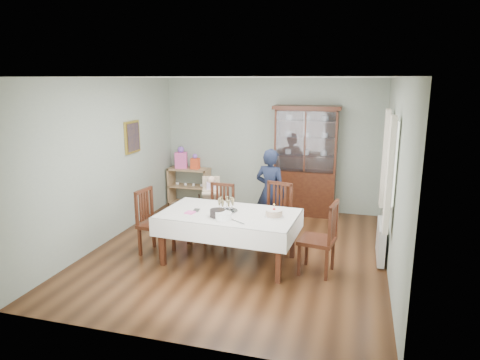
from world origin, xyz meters
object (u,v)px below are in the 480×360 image
at_px(dining_table, 229,237).
at_px(high_chair, 212,207).
at_px(gift_bag_pink, 181,159).
at_px(gift_bag_orange, 195,162).
at_px(chair_end_left, 156,235).
at_px(sideboard, 189,186).
at_px(chair_far_left, 219,225).
at_px(chair_far_right, 274,227).
at_px(champagne_tray, 226,208).
at_px(birthday_cake, 274,213).
at_px(china_cabinet, 305,159).
at_px(woman, 270,192).
at_px(chair_end_right, 318,252).

height_order(dining_table, high_chair, high_chair).
xyz_separation_m(gift_bag_pink, gift_bag_orange, (0.32, 0.00, -0.06)).
bearing_deg(chair_end_left, sideboard, 18.64).
relative_size(chair_far_left, chair_far_right, 0.94).
bearing_deg(gift_bag_orange, dining_table, -59.33).
xyz_separation_m(champagne_tray, birthday_cake, (0.73, -0.05, -0.01)).
height_order(chair_far_right, birthday_cake, chair_far_right).
relative_size(china_cabinet, high_chair, 2.27).
height_order(chair_far_left, chair_end_left, chair_end_left).
bearing_deg(dining_table, gift_bag_pink, 125.58).
bearing_deg(woman, sideboard, -17.73).
bearing_deg(sideboard, china_cabinet, -0.49).
relative_size(chair_end_left, gift_bag_orange, 3.12).
height_order(china_cabinet, high_chair, china_cabinet).
xyz_separation_m(dining_table, chair_end_right, (1.32, -0.04, -0.07)).
xyz_separation_m(dining_table, gift_bag_pink, (-1.89, 2.64, 0.62)).
bearing_deg(gift_bag_orange, chair_end_right, -42.88).
height_order(chair_far_right, gift_bag_orange, gift_bag_orange).
height_order(chair_end_right, high_chair, chair_end_right).
distance_m(chair_far_left, gift_bag_orange, 2.36).
relative_size(dining_table, woman, 1.35).
distance_m(woman, champagne_tray, 1.34).
relative_size(champagne_tray, gift_bag_orange, 1.03).
height_order(high_chair, gift_bag_pink, gift_bag_pink).
xyz_separation_m(chair_end_right, woman, (-0.97, 1.37, 0.45)).
distance_m(chair_end_right, gift_bag_orange, 3.98).
distance_m(champagne_tray, gift_bag_pink, 3.17).
bearing_deg(chair_far_left, dining_table, -58.74).
height_order(chair_far_right, high_chair, chair_far_right).
distance_m(china_cabinet, sideboard, 2.60).
xyz_separation_m(china_cabinet, high_chair, (-1.55, -1.24, -0.75)).
bearing_deg(dining_table, gift_bag_orange, 120.67).
bearing_deg(gift_bag_orange, high_chair, -57.26).
bearing_deg(champagne_tray, high_chair, 117.85).
xyz_separation_m(dining_table, china_cabinet, (0.78, 2.64, 0.74)).
bearing_deg(high_chair, dining_table, -80.91).
xyz_separation_m(chair_far_left, birthday_cake, (1.06, -0.70, 0.52)).
height_order(sideboard, chair_end_left, chair_end_left).
distance_m(chair_far_left, chair_far_right, 0.93).
bearing_deg(high_chair, gift_bag_pink, 112.44).
relative_size(sideboard, gift_bag_orange, 2.75).
height_order(china_cabinet, gift_bag_orange, china_cabinet).
bearing_deg(gift_bag_orange, birthday_cake, -49.68).
height_order(dining_table, chair_end_left, chair_end_left).
bearing_deg(dining_table, china_cabinet, 73.58).
xyz_separation_m(china_cabinet, gift_bag_pink, (-2.67, 0.00, -0.11)).
distance_m(chair_end_right, woman, 1.74).
xyz_separation_m(birthday_cake, gift_bag_orange, (-2.24, 2.64, 0.13)).
bearing_deg(sideboard, chair_far_right, -39.43).
distance_m(china_cabinet, chair_far_right, 2.02).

